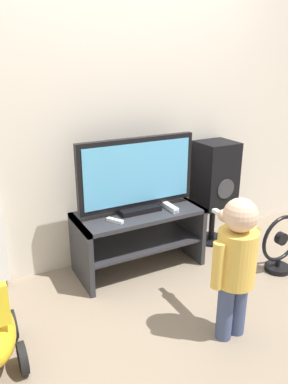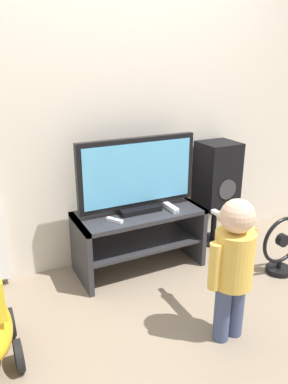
% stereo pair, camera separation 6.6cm
% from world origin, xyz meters
% --- Properties ---
extents(ground_plane, '(16.00, 16.00, 0.00)m').
position_xyz_m(ground_plane, '(0.00, 0.00, 0.00)').
color(ground_plane, gray).
extents(wall_back, '(10.00, 0.06, 2.60)m').
position_xyz_m(wall_back, '(0.00, 0.52, 1.30)').
color(wall_back, silver).
rests_on(wall_back, ground_plane).
extents(tv_stand, '(0.98, 0.44, 0.49)m').
position_xyz_m(tv_stand, '(0.00, 0.22, 0.32)').
color(tv_stand, '#2D2D33').
rests_on(tv_stand, ground_plane).
extents(television, '(0.93, 0.20, 0.56)m').
position_xyz_m(television, '(0.00, 0.24, 0.76)').
color(television, black).
rests_on(television, tv_stand).
extents(game_console, '(0.05, 0.20, 0.04)m').
position_xyz_m(game_console, '(0.23, 0.15, 0.50)').
color(game_console, white).
rests_on(game_console, tv_stand).
extents(remote_primary, '(0.10, 0.13, 0.03)m').
position_xyz_m(remote_primary, '(-0.24, 0.12, 0.50)').
color(remote_primary, white).
rests_on(remote_primary, tv_stand).
extents(child, '(0.34, 0.49, 0.88)m').
position_xyz_m(child, '(0.13, -0.72, 0.52)').
color(child, '#3F4C72').
rests_on(child, ground_plane).
extents(speaker_tower, '(0.31, 0.30, 0.92)m').
position_xyz_m(speaker_tower, '(0.80, 0.32, 0.61)').
color(speaker_tower, black).
rests_on(speaker_tower, ground_plane).
extents(floor_fan, '(0.38, 0.19, 0.47)m').
position_xyz_m(floor_fan, '(0.94, -0.34, 0.21)').
color(floor_fan, black).
rests_on(floor_fan, ground_plane).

